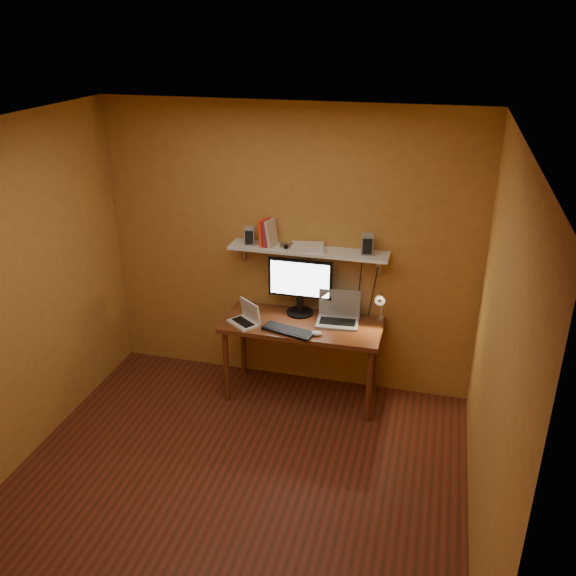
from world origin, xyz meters
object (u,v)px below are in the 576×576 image
(desk, at_px, (302,332))
(netbook, at_px, (246,317))
(keyboard, at_px, (288,331))
(speaker_right, at_px, (367,245))
(wall_shelf, at_px, (308,251))
(router, at_px, (308,247))
(mouse, at_px, (317,333))
(desk_lamp, at_px, (381,304))
(laptop, at_px, (338,314))
(speaker_left, at_px, (250,236))
(monitor, at_px, (300,284))
(shelf_camera, at_px, (287,246))

(desk, bearing_deg, netbook, -165.97)
(keyboard, relative_size, speaker_right, 2.54)
(wall_shelf, bearing_deg, router, -101.28)
(mouse, bearing_deg, speaker_right, 38.73)
(netbook, relative_size, speaker_right, 1.83)
(desk_lamp, height_order, router, router)
(wall_shelf, distance_m, laptop, 0.62)
(laptop, xyz_separation_m, keyboard, (-0.38, -0.31, -0.06))
(desk_lamp, distance_m, speaker_right, 0.53)
(desk, xyz_separation_m, mouse, (0.17, -0.19, 0.10))
(wall_shelf, relative_size, keyboard, 3.11)
(desk, xyz_separation_m, laptop, (0.30, 0.12, 0.16))
(netbook, xyz_separation_m, desk_lamp, (1.14, 0.25, 0.15))
(wall_shelf, relative_size, speaker_left, 8.75)
(monitor, bearing_deg, netbook, -143.61)
(desk_lamp, relative_size, speaker_right, 2.12)
(wall_shelf, height_order, desk_lamp, wall_shelf)
(desk_lamp, bearing_deg, laptop, -179.31)
(laptop, height_order, shelf_camera, shelf_camera)
(wall_shelf, relative_size, router, 5.02)
(monitor, xyz_separation_m, speaker_left, (-0.46, -0.01, 0.41))
(netbook, relative_size, router, 1.16)
(wall_shelf, xyz_separation_m, netbook, (-0.48, -0.31, -0.55))
(monitor, distance_m, shelf_camera, 0.38)
(netbook, relative_size, speaker_left, 2.03)
(wall_shelf, relative_size, monitor, 2.43)
(mouse, bearing_deg, wall_shelf, 104.30)
(desk, height_order, laptop, laptop)
(wall_shelf, bearing_deg, desk_lamp, -5.88)
(desk, xyz_separation_m, monitor, (-0.07, 0.18, 0.38))
(keyboard, xyz_separation_m, speaker_left, (-0.45, 0.37, 0.69))
(mouse, height_order, speaker_left, speaker_left)
(monitor, bearing_deg, keyboard, -92.13)
(monitor, height_order, speaker_right, speaker_right)
(mouse, distance_m, speaker_right, 0.86)
(desk, relative_size, keyboard, 3.11)
(wall_shelf, height_order, mouse, wall_shelf)
(wall_shelf, relative_size, netbook, 4.32)
(monitor, distance_m, speaker_right, 0.71)
(laptop, bearing_deg, speaker_right, 15.05)
(netbook, bearing_deg, laptop, 54.44)
(wall_shelf, relative_size, desk_lamp, 3.73)
(speaker_left, bearing_deg, monitor, -12.50)
(monitor, bearing_deg, speaker_left, -179.17)
(wall_shelf, distance_m, router, 0.04)
(desk_lamp, relative_size, shelf_camera, 3.42)
(mouse, xyz_separation_m, speaker_left, (-0.70, 0.36, 0.69))
(wall_shelf, distance_m, desk_lamp, 0.77)
(speaker_left, bearing_deg, desk, -32.04)
(keyboard, relative_size, speaker_left, 2.81)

